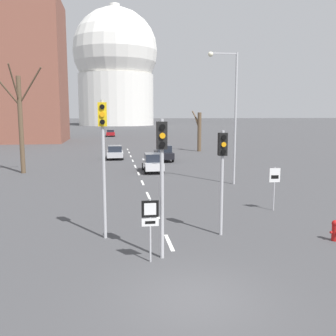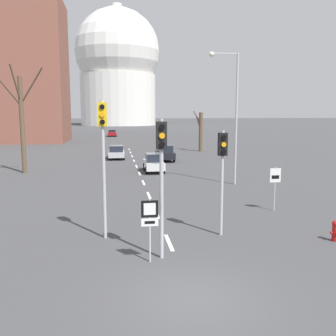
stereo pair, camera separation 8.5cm
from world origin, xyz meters
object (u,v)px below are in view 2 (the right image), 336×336
speed_limit_sign (275,181)px  sedan_far_left (154,163)px  traffic_signal_near_right (222,163)px  fire_hydrant (335,230)px  route_sign_post (150,220)px  sedan_mid_centre (112,133)px  sedan_near_left (116,152)px  street_lamp_right (232,106)px  traffic_signal_centre_tall (161,162)px  traffic_signal_near_left (103,144)px  sedan_near_right (165,153)px

speed_limit_sign → sedan_far_left: size_ratio=0.60×
traffic_signal_near_right → fire_hydrant: traffic_signal_near_right is taller
route_sign_post → sedan_mid_centre: size_ratio=0.50×
sedan_near_left → sedan_mid_centre: (-0.64, 43.68, 0.04)m
street_lamp_right → sedan_mid_centre: street_lamp_right is taller
sedan_near_left → traffic_signal_centre_tall: bearing=-87.3°
traffic_signal_near_left → route_sign_post: bearing=-60.4°
fire_hydrant → sedan_near_right: bearing=97.1°
street_lamp_right → route_sign_post: bearing=-117.9°
traffic_signal_near_left → street_lamp_right: bearing=50.8°
traffic_signal_near_left → sedan_near_left: bearing=88.7°
sedan_mid_centre → sedan_far_left: bearing=-85.9°
traffic_signal_near_left → sedan_mid_centre: 71.91m
traffic_signal_near_left → fire_hydrant: 10.19m
route_sign_post → traffic_signal_near_right: bearing=37.4°
traffic_signal_near_right → street_lamp_right: 12.23m
sedan_near_right → sedan_far_left: 7.99m
traffic_signal_near_right → traffic_signal_centre_tall: bearing=-142.2°
traffic_signal_near_right → route_sign_post: 4.49m
sedan_near_right → traffic_signal_centre_tall: bearing=-98.0°
street_lamp_right → sedan_near_right: 15.60m
sedan_near_right → sedan_near_left: bearing=153.4°
traffic_signal_near_right → sedan_near_right: size_ratio=1.06×
route_sign_post → sedan_near_right: (4.39, 28.35, -0.67)m
traffic_signal_centre_tall → sedan_mid_centre: bearing=91.6°
traffic_signal_centre_tall → sedan_near_right: 28.43m
traffic_signal_near_left → speed_limit_sign: bearing=20.0°
sedan_mid_centre → sedan_far_left: 54.21m
route_sign_post → street_lamp_right: 16.19m
traffic_signal_centre_tall → street_lamp_right: bearing=63.1°
traffic_signal_near_left → sedan_far_left: 18.47m
route_sign_post → sedan_far_left: size_ratio=0.57×
route_sign_post → sedan_near_left: 31.05m
sedan_far_left → sedan_mid_centre: bearing=94.1°
traffic_signal_centre_tall → fire_hydrant: (7.31, 0.79, -3.05)m
traffic_signal_near_left → sedan_far_left: size_ratio=1.45×
traffic_signal_near_left → fire_hydrant: traffic_signal_near_left is taller
route_sign_post → sedan_near_right: bearing=81.2°
speed_limit_sign → fire_hydrant: bearing=-85.2°
traffic_signal_near_left → sedan_mid_centre: bearing=90.0°
traffic_signal_near_left → speed_limit_sign: traffic_signal_near_left is taller
traffic_signal_centre_tall → sedan_near_left: traffic_signal_centre_tall is taller
traffic_signal_near_right → sedan_far_left: size_ratio=1.14×
traffic_signal_near_left → speed_limit_sign: size_ratio=2.43×
traffic_signal_near_right → sedan_mid_centre: traffic_signal_near_right is taller
traffic_signal_near_right → sedan_far_left: 18.27m
fire_hydrant → traffic_signal_near_left: bearing=169.4°
speed_limit_sign → sedan_near_right: 22.43m
fire_hydrant → street_lamp_right: 13.77m
fire_hydrant → sedan_far_left: sedan_far_left is taller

